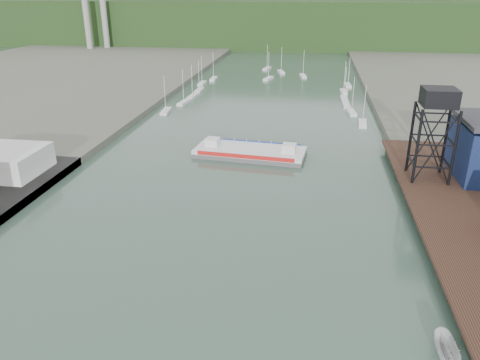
% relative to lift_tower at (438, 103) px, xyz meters
% --- Properties ---
extents(east_pier, '(14.00, 70.00, 2.45)m').
position_rel_lift_tower_xyz_m(east_pier, '(2.00, -13.00, -13.75)').
color(east_pier, black).
rests_on(east_pier, ground).
extents(lift_tower, '(6.50, 6.50, 16.00)m').
position_rel_lift_tower_xyz_m(lift_tower, '(0.00, 0.00, 0.00)').
color(lift_tower, black).
rests_on(lift_tower, east_pier).
extents(marina_sailboats, '(57.71, 92.65, 0.90)m').
position_rel_lift_tower_xyz_m(marina_sailboats, '(-34.92, 80.46, -15.30)').
color(marina_sailboats, silver).
rests_on(marina_sailboats, ground).
extents(distant_hills, '(500.00, 120.00, 80.00)m').
position_rel_lift_tower_xyz_m(distant_hills, '(-38.98, 243.35, -5.27)').
color(distant_hills, black).
rests_on(distant_hills, ground).
extents(chain_ferry, '(24.14, 11.61, 3.36)m').
position_rel_lift_tower_xyz_m(chain_ferry, '(-33.52, 12.45, -14.68)').
color(chain_ferry, '#525255').
rests_on(chain_ferry, ground).
extents(motorboat, '(2.04, 5.32, 2.05)m').
position_rel_lift_tower_xyz_m(motorboat, '(-6.76, -43.44, -14.62)').
color(motorboat, silver).
rests_on(motorboat, ground).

